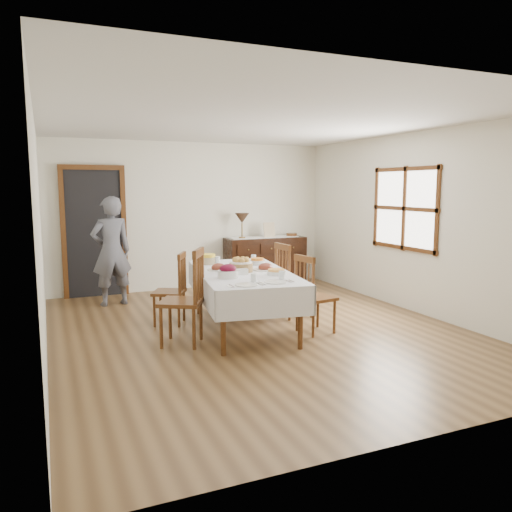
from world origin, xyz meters
name	(u,v)px	position (x,y,z in m)	size (l,w,h in m)	color
ground	(259,331)	(0.00, 0.00, 0.00)	(6.00, 6.00, 0.00)	brown
room_shell	(236,201)	(-0.15, 0.42, 1.64)	(5.02, 6.02, 2.65)	silver
dining_table	(243,278)	(-0.16, 0.14, 0.67)	(1.43, 2.34, 0.76)	silver
chair_left_near	(186,296)	(-0.99, -0.17, 0.57)	(0.63, 0.63, 1.12)	#502C12
chair_left_far	(173,288)	(-0.93, 0.75, 0.49)	(0.54, 0.54, 0.96)	#502C12
chair_right_near	(313,294)	(0.58, -0.34, 0.50)	(0.47, 0.47, 0.99)	#502C12
chair_right_far	(291,280)	(0.70, 0.48, 0.53)	(0.45, 0.45, 1.04)	#502C12
sideboard	(265,261)	(1.30, 2.72, 0.45)	(1.49, 0.54, 0.89)	black
person	(111,248)	(-1.53, 2.18, 0.90)	(0.56, 0.36, 1.79)	#54555F
bread_basket	(241,265)	(-0.19, 0.13, 0.84)	(0.30, 0.30, 0.19)	brown
egg_basket	(240,264)	(-0.07, 0.47, 0.79)	(0.29, 0.29, 0.11)	black
ham_platter_a	(219,268)	(-0.42, 0.34, 0.79)	(0.29, 0.29, 0.11)	white
ham_platter_b	(265,268)	(0.14, 0.13, 0.78)	(0.32, 0.32, 0.11)	white
beet_bowl	(228,272)	(-0.49, -0.20, 0.83)	(0.25, 0.25, 0.16)	white
carrot_bowl	(257,262)	(0.23, 0.59, 0.80)	(0.23, 0.23, 0.09)	white
pineapple_bowl	(208,259)	(-0.39, 0.89, 0.82)	(0.21, 0.21, 0.14)	tan
casserole_dish	(276,272)	(0.13, -0.24, 0.79)	(0.23, 0.23, 0.07)	white
butter_dish	(242,272)	(-0.26, -0.05, 0.79)	(0.15, 0.11, 0.07)	white
setting_left	(248,282)	(-0.42, -0.66, 0.78)	(0.44, 0.31, 0.10)	white
setting_right	(277,280)	(-0.06, -0.64, 0.78)	(0.44, 0.31, 0.10)	white
glass_far_a	(217,260)	(-0.27, 0.83, 0.81)	(0.07, 0.07, 0.11)	white
glass_far_b	(253,258)	(0.26, 0.81, 0.81)	(0.07, 0.07, 0.11)	white
runner	(263,237)	(1.27, 2.75, 0.90)	(1.30, 0.35, 0.01)	white
table_lamp	(242,219)	(0.82, 2.68, 1.25)	(0.26, 0.26, 0.46)	brown
picture_frame	(269,230)	(1.35, 2.66, 1.03)	(0.22, 0.08, 0.28)	#C9B38D
deco_bowl	(292,235)	(1.84, 2.71, 0.92)	(0.20, 0.20, 0.06)	#502C12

